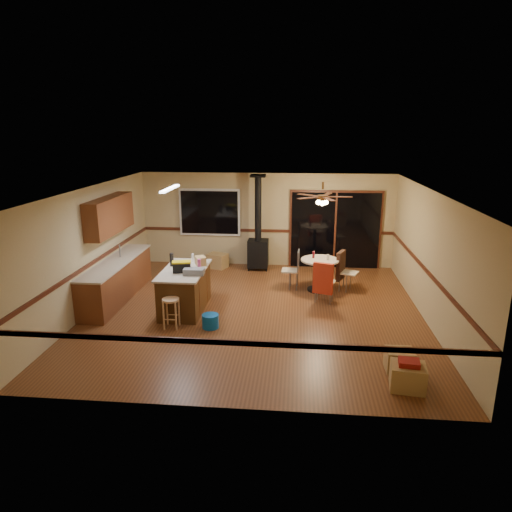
# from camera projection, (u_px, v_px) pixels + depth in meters

# --- Properties ---
(floor) EXTENTS (7.00, 7.00, 0.00)m
(floor) POSITION_uv_depth(u_px,v_px,m) (255.00, 312.00, 9.73)
(floor) COLOR brown
(floor) RESTS_ON ground
(ceiling) EXTENTS (7.00, 7.00, 0.00)m
(ceiling) POSITION_uv_depth(u_px,v_px,m) (255.00, 190.00, 9.02)
(ceiling) COLOR silver
(ceiling) RESTS_ON ground
(wall_back) EXTENTS (7.00, 0.00, 7.00)m
(wall_back) POSITION_uv_depth(u_px,v_px,m) (267.00, 220.00, 12.73)
(wall_back) COLOR tan
(wall_back) RESTS_ON ground
(wall_front) EXTENTS (7.00, 0.00, 7.00)m
(wall_front) POSITION_uv_depth(u_px,v_px,m) (229.00, 322.00, 6.02)
(wall_front) COLOR tan
(wall_front) RESTS_ON ground
(wall_left) EXTENTS (0.00, 7.00, 7.00)m
(wall_left) POSITION_uv_depth(u_px,v_px,m) (91.00, 249.00, 9.69)
(wall_left) COLOR tan
(wall_left) RESTS_ON ground
(wall_right) EXTENTS (0.00, 7.00, 7.00)m
(wall_right) POSITION_uv_depth(u_px,v_px,m) (430.00, 257.00, 9.06)
(wall_right) COLOR tan
(wall_right) RESTS_ON ground
(chair_rail) EXTENTS (7.00, 7.00, 0.08)m
(chair_rail) POSITION_uv_depth(u_px,v_px,m) (255.00, 267.00, 9.46)
(chair_rail) COLOR #4B2012
(chair_rail) RESTS_ON ground
(window) EXTENTS (1.72, 0.10, 1.32)m
(window) POSITION_uv_depth(u_px,v_px,m) (210.00, 212.00, 12.77)
(window) COLOR black
(window) RESTS_ON ground
(sliding_door) EXTENTS (2.52, 0.10, 2.10)m
(sliding_door) POSITION_uv_depth(u_px,v_px,m) (335.00, 231.00, 12.58)
(sliding_door) COLOR black
(sliding_door) RESTS_ON ground
(lower_cabinets) EXTENTS (0.60, 3.00, 0.86)m
(lower_cabinets) POSITION_uv_depth(u_px,v_px,m) (117.00, 281.00, 10.38)
(lower_cabinets) COLOR brown
(lower_cabinets) RESTS_ON ground
(countertop) EXTENTS (0.64, 3.04, 0.04)m
(countertop) POSITION_uv_depth(u_px,v_px,m) (115.00, 262.00, 10.25)
(countertop) COLOR #BFAD94
(countertop) RESTS_ON lower_cabinets
(upper_cabinets) EXTENTS (0.35, 2.00, 0.80)m
(upper_cabinets) POSITION_uv_depth(u_px,v_px,m) (110.00, 215.00, 10.18)
(upper_cabinets) COLOR brown
(upper_cabinets) RESTS_ON ground
(kitchen_island) EXTENTS (0.88, 1.68, 0.90)m
(kitchen_island) POSITION_uv_depth(u_px,v_px,m) (185.00, 289.00, 9.74)
(kitchen_island) COLOR #462911
(kitchen_island) RESTS_ON ground
(wood_stove) EXTENTS (0.55, 0.50, 2.52)m
(wood_stove) POSITION_uv_depth(u_px,v_px,m) (258.00, 244.00, 12.47)
(wood_stove) COLOR black
(wood_stove) RESTS_ON ground
(ceiling_fan) EXTENTS (0.24, 0.24, 0.55)m
(ceiling_fan) POSITION_uv_depth(u_px,v_px,m) (322.00, 199.00, 10.41)
(ceiling_fan) COLOR brown
(ceiling_fan) RESTS_ON ceiling
(fluorescent_strip) EXTENTS (0.10, 1.20, 0.04)m
(fluorescent_strip) POSITION_uv_depth(u_px,v_px,m) (170.00, 189.00, 9.48)
(fluorescent_strip) COLOR white
(fluorescent_strip) RESTS_ON ceiling
(toolbox_grey) EXTENTS (0.42, 0.24, 0.13)m
(toolbox_grey) POSITION_uv_depth(u_px,v_px,m) (194.00, 272.00, 9.27)
(toolbox_grey) COLOR slate
(toolbox_grey) RESTS_ON kitchen_island
(toolbox_black) EXTENTS (0.40, 0.27, 0.20)m
(toolbox_black) POSITION_uv_depth(u_px,v_px,m) (182.00, 267.00, 9.42)
(toolbox_black) COLOR black
(toolbox_black) RESTS_ON kitchen_island
(toolbox_yellow_lid) EXTENTS (0.42, 0.28, 0.03)m
(toolbox_yellow_lid) POSITION_uv_depth(u_px,v_px,m) (182.00, 262.00, 9.39)
(toolbox_yellow_lid) COLOR gold
(toolbox_yellow_lid) RESTS_ON toolbox_black
(box_on_island) EXTENTS (0.30, 0.33, 0.18)m
(box_on_island) POSITION_uv_depth(u_px,v_px,m) (201.00, 261.00, 9.92)
(box_on_island) COLOR #A47F49
(box_on_island) RESTS_ON kitchen_island
(bottle_dark) EXTENTS (0.10, 0.10, 0.29)m
(bottle_dark) POSITION_uv_depth(u_px,v_px,m) (172.00, 260.00, 9.82)
(bottle_dark) COLOR black
(bottle_dark) RESTS_ON kitchen_island
(bottle_pink) EXTENTS (0.09, 0.09, 0.22)m
(bottle_pink) POSITION_uv_depth(u_px,v_px,m) (199.00, 264.00, 9.61)
(bottle_pink) COLOR #D84C8C
(bottle_pink) RESTS_ON kitchen_island
(bottle_white) EXTENTS (0.08, 0.08, 0.18)m
(bottle_white) POSITION_uv_depth(u_px,v_px,m) (193.00, 258.00, 10.17)
(bottle_white) COLOR white
(bottle_white) RESTS_ON kitchen_island
(bar_stool) EXTENTS (0.41, 0.41, 0.61)m
(bar_stool) POSITION_uv_depth(u_px,v_px,m) (171.00, 313.00, 8.87)
(bar_stool) COLOR tan
(bar_stool) RESTS_ON floor
(blue_bucket) EXTENTS (0.33, 0.33, 0.27)m
(blue_bucket) POSITION_uv_depth(u_px,v_px,m) (210.00, 321.00, 8.91)
(blue_bucket) COLOR #0C5AB2
(blue_bucket) RESTS_ON floor
(dining_table) EXTENTS (0.90, 0.90, 0.78)m
(dining_table) POSITION_uv_depth(u_px,v_px,m) (320.00, 269.00, 10.87)
(dining_table) COLOR black
(dining_table) RESTS_ON ground
(glass_red) EXTENTS (0.07, 0.07, 0.16)m
(glass_red) POSITION_uv_depth(u_px,v_px,m) (314.00, 255.00, 10.89)
(glass_red) COLOR #590C14
(glass_red) RESTS_ON dining_table
(glass_cream) EXTENTS (0.07, 0.07, 0.14)m
(glass_cream) POSITION_uv_depth(u_px,v_px,m) (328.00, 257.00, 10.72)
(glass_cream) COLOR beige
(glass_cream) RESTS_ON dining_table
(chair_left) EXTENTS (0.42, 0.42, 0.51)m
(chair_left) POSITION_uv_depth(u_px,v_px,m) (295.00, 265.00, 10.99)
(chair_left) COLOR #BAAD8A
(chair_left) RESTS_ON ground
(chair_near) EXTENTS (0.54, 0.57, 0.70)m
(chair_near) POSITION_uv_depth(u_px,v_px,m) (323.00, 278.00, 10.01)
(chair_near) COLOR #BAAD8A
(chair_near) RESTS_ON ground
(chair_right) EXTENTS (0.58, 0.56, 0.70)m
(chair_right) POSITION_uv_depth(u_px,v_px,m) (342.00, 266.00, 10.92)
(chair_right) COLOR #BAAD8A
(chair_right) RESTS_ON ground
(box_under_window) EXTENTS (0.61, 0.55, 0.40)m
(box_under_window) POSITION_uv_depth(u_px,v_px,m) (218.00, 261.00, 12.74)
(box_under_window) COLOR #A47F49
(box_under_window) RESTS_ON floor
(box_corner_a) EXTENTS (0.56, 0.49, 0.38)m
(box_corner_a) POSITION_uv_depth(u_px,v_px,m) (408.00, 377.00, 6.81)
(box_corner_a) COLOR #A47F49
(box_corner_a) RESTS_ON floor
(box_corner_b) EXTENTS (0.44, 0.38, 0.35)m
(box_corner_b) POSITION_uv_depth(u_px,v_px,m) (399.00, 360.00, 7.33)
(box_corner_b) COLOR #A47F49
(box_corner_b) RESTS_ON floor
(box_small_red) EXTENTS (0.33, 0.29, 0.08)m
(box_small_red) POSITION_uv_depth(u_px,v_px,m) (409.00, 363.00, 6.75)
(box_small_red) COLOR maroon
(box_small_red) RESTS_ON box_corner_a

